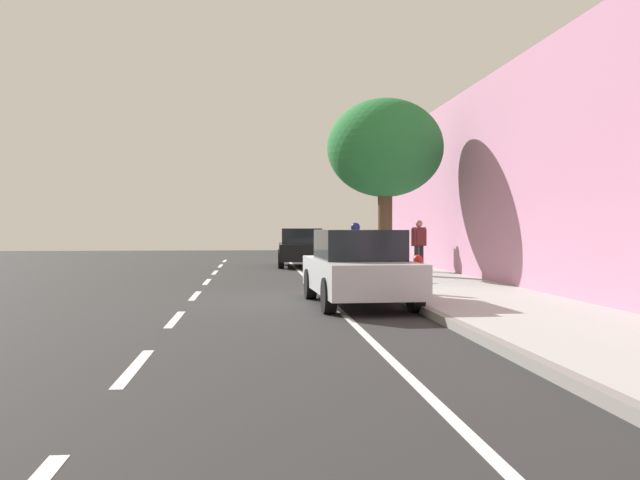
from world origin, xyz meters
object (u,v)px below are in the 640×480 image
object	(u,v)px
bicycle_at_curb	(346,269)
pedestrian_on_phone	(419,242)
fire_hydrant	(418,274)
street_tree_mid_block	(385,149)
cyclist_with_backpack	(356,246)
parked_sedan_silver_second	(358,268)
parked_sedan_black_mid	(301,248)

from	to	relation	value
bicycle_at_curb	pedestrian_on_phone	bearing A→B (deg)	44.18
fire_hydrant	pedestrian_on_phone	bearing A→B (deg)	76.65
bicycle_at_curb	street_tree_mid_block	distance (m)	4.09
pedestrian_on_phone	fire_hydrant	world-z (taller)	pedestrian_on_phone
bicycle_at_curb	cyclist_with_backpack	bearing A→B (deg)	-63.09
parked_sedan_silver_second	fire_hydrant	world-z (taller)	parked_sedan_silver_second
parked_sedan_black_mid	cyclist_with_backpack	size ratio (longest dim) A/B	2.62
bicycle_at_curb	cyclist_with_backpack	size ratio (longest dim) A/B	0.97
parked_sedan_black_mid	street_tree_mid_block	size ratio (longest dim) A/B	0.83
bicycle_at_curb	fire_hydrant	xyz separation A→B (m)	(0.89, -5.03, 0.18)
bicycle_at_curb	street_tree_mid_block	world-z (taller)	street_tree_mid_block
parked_sedan_black_mid	pedestrian_on_phone	bearing A→B (deg)	-58.41
bicycle_at_curb	fire_hydrant	world-z (taller)	fire_hydrant
parked_sedan_black_mid	street_tree_mid_block	distance (m)	7.81
parked_sedan_black_mid	cyclist_with_backpack	world-z (taller)	cyclist_with_backpack
cyclist_with_backpack	street_tree_mid_block	bearing A→B (deg)	58.41
parked_sedan_silver_second	bicycle_at_curb	bearing A→B (deg)	84.95
bicycle_at_curb	pedestrian_on_phone	xyz separation A→B (m)	(2.72, 2.64, 0.70)
fire_hydrant	bicycle_at_curb	bearing A→B (deg)	100.08
parked_sedan_black_mid	pedestrian_on_phone	world-z (taller)	pedestrian_on_phone
fire_hydrant	cyclist_with_backpack	bearing A→B (deg)	98.34
parked_sedan_silver_second	bicycle_at_curb	size ratio (longest dim) A/B	2.72
parked_sedan_silver_second	parked_sedan_black_mid	size ratio (longest dim) A/B	1.00
parked_sedan_black_mid	fire_hydrant	distance (m)	13.39
bicycle_at_curb	cyclist_with_backpack	world-z (taller)	cyclist_with_backpack
pedestrian_on_phone	fire_hydrant	xyz separation A→B (m)	(-1.82, -7.67, -0.51)
pedestrian_on_phone	bicycle_at_curb	bearing A→B (deg)	-135.82
cyclist_with_backpack	pedestrian_on_phone	bearing A→B (deg)	50.93
pedestrian_on_phone	parked_sedan_silver_second	bearing A→B (deg)	-110.81
cyclist_with_backpack	fire_hydrant	world-z (taller)	cyclist_with_backpack
pedestrian_on_phone	parked_sedan_black_mid	bearing A→B (deg)	121.59
fire_hydrant	street_tree_mid_block	bearing A→B (deg)	85.73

